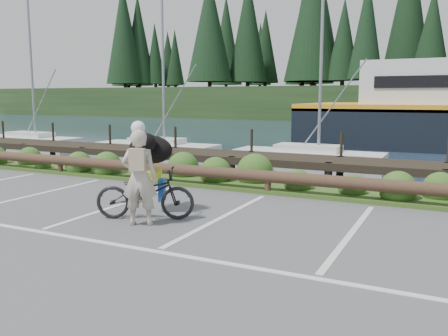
# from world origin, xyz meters

# --- Properties ---
(ground) EXTENTS (72.00, 72.00, 0.00)m
(ground) POSITION_xyz_m (0.00, 0.00, 0.00)
(ground) COLOR #4D4E50
(harbor_backdrop) EXTENTS (170.00, 160.00, 30.00)m
(harbor_backdrop) POSITION_xyz_m (0.39, 78.52, -0.00)
(harbor_backdrop) COLOR #1B2D42
(harbor_backdrop) RESTS_ON ground
(vegetation_strip) EXTENTS (34.00, 1.60, 0.10)m
(vegetation_strip) POSITION_xyz_m (0.00, 5.30, 0.05)
(vegetation_strip) COLOR #3D5B21
(vegetation_strip) RESTS_ON ground
(log_rail) EXTENTS (32.00, 0.30, 0.60)m
(log_rail) POSITION_xyz_m (0.00, 4.60, 0.00)
(log_rail) COLOR #443021
(log_rail) RESTS_ON ground
(bicycle) EXTENTS (2.09, 1.42, 1.04)m
(bicycle) POSITION_xyz_m (-1.35, 1.23, 0.52)
(bicycle) COLOR black
(bicycle) RESTS_ON ground
(cyclist) EXTENTS (0.79, 0.67, 1.85)m
(cyclist) POSITION_xyz_m (-1.16, 0.80, 0.92)
(cyclist) COLOR #BCB19F
(cyclist) RESTS_ON ground
(dog) EXTENTS (0.89, 1.17, 0.61)m
(dog) POSITION_xyz_m (-1.60, 1.81, 1.34)
(dog) COLOR black
(dog) RESTS_ON bicycle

